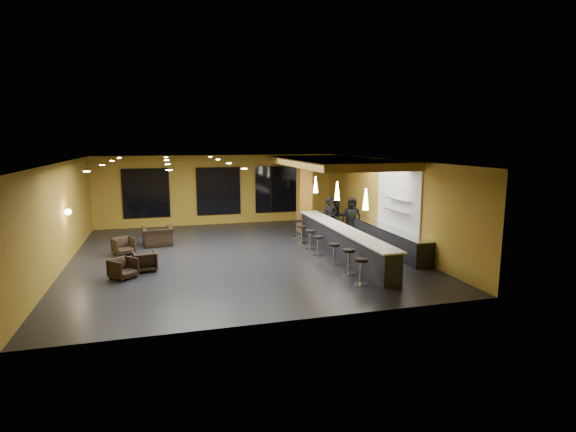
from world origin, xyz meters
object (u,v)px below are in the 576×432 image
object	(u,v)px
staff_b	(337,217)
bar_stool_0	(361,268)
armchair_a	(123,268)
pendant_1	(337,191)
bar_stool_1	(349,258)
armchair_d	(158,236)
staff_a	(330,218)
bar_stool_6	(297,226)
pendant_2	(316,185)
bar_stool_3	(318,243)
bar_stool_4	(310,237)
column	(304,194)
pendant_0	(366,199)
staff_c	(352,217)
armchair_c	(123,246)
bar_stool_2	(334,251)
bar_counter	(341,242)
bar_stool_5	(302,232)
armchair_b	(145,261)
prep_counter	(383,238)

from	to	relation	value
staff_b	bar_stool_0	distance (m)	6.79
armchair_a	pendant_1	bearing A→B (deg)	-32.45
pendant_1	bar_stool_1	size ratio (longest dim) A/B	0.85
armchair_d	bar_stool_0	bearing A→B (deg)	123.89
staff_a	bar_stool_6	xyz separation A→B (m)	(-1.30, 0.58, -0.43)
pendant_2	armchair_a	world-z (taller)	pendant_2
pendant_1	bar_stool_3	size ratio (longest dim) A/B	0.93
armchair_d	bar_stool_4	world-z (taller)	bar_stool_4
column	bar_stool_4	xyz separation A→B (m)	(-0.87, -3.56, -1.25)
pendant_1	armchair_d	size ratio (longest dim) A/B	0.60
pendant_0	staff_c	size ratio (longest dim) A/B	0.39
pendant_0	bar_stool_6	distance (m)	5.83
bar_stool_3	armchair_c	bearing A→B (deg)	162.76
bar_stool_2	bar_stool_3	distance (m)	1.30
armchair_d	bar_stool_4	xyz separation A→B (m)	(5.77, -2.30, 0.12)
bar_stool_3	bar_stool_1	bearing A→B (deg)	-85.35
staff_b	bar_stool_3	world-z (taller)	staff_b
armchair_a	pendant_2	bearing A→B (deg)	-15.82
armchair_d	bar_stool_4	distance (m)	6.21
bar_counter	bar_stool_5	xyz separation A→B (m)	(-0.88, 2.16, -0.02)
pendant_1	armchair_d	world-z (taller)	pendant_1
pendant_1	armchair_a	bearing A→B (deg)	-169.36
bar_stool_2	bar_stool_6	size ratio (longest dim) A/B	1.02
armchair_c	bar_stool_1	distance (m)	8.49
bar_counter	armchair_a	distance (m)	7.69
pendant_1	bar_stool_5	distance (m)	2.65
armchair_a	bar_stool_5	bearing A→B (deg)	-18.50
armchair_a	bar_stool_6	world-z (taller)	bar_stool_6
pendant_1	bar_stool_2	size ratio (longest dim) A/B	0.93
bar_counter	bar_stool_3	size ratio (longest dim) A/B	10.65
armchair_a	bar_stool_1	bearing A→B (deg)	-54.72
bar_stool_6	armchair_b	bearing A→B (deg)	-149.47
bar_stool_0	armchair_b	bearing A→B (deg)	152.66
prep_counter	pendant_1	world-z (taller)	pendant_1
bar_counter	armchair_c	distance (m)	8.17
armchair_d	bar_stool_5	xyz separation A→B (m)	(5.76, -1.19, 0.10)
bar_counter	bar_stool_0	bearing A→B (deg)	-102.84
armchair_d	bar_stool_2	size ratio (longest dim) A/B	1.55
bar_stool_1	armchair_d	bearing A→B (deg)	136.10
armchair_d	bar_stool_3	world-z (taller)	armchair_d
pendant_1	armchair_c	world-z (taller)	pendant_1
column	bar_stool_0	xyz separation A→B (m)	(-0.79, -8.07, -1.23)
pendant_2	pendant_0	bearing A→B (deg)	-90.00
armchair_b	bar_stool_1	distance (m)	6.65
bar_stool_1	bar_counter	bearing A→B (deg)	73.36
pendant_1	bar_stool_0	xyz separation A→B (m)	(-0.79, -3.97, -1.83)
pendant_1	bar_stool_4	distance (m)	2.12
column	armchair_b	bearing A→B (deg)	-145.30
armchair_b	bar_stool_2	bearing A→B (deg)	160.64
bar_counter	staff_b	world-z (taller)	staff_b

